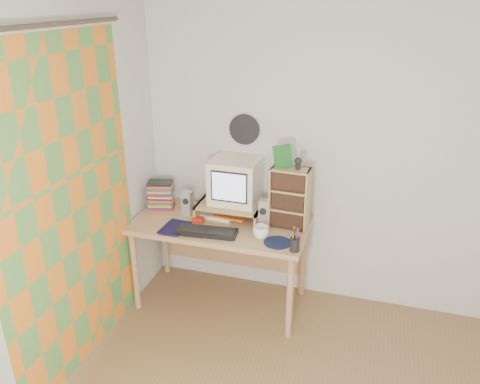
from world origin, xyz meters
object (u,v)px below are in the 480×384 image
Objects in this scene: crt_monitor at (234,182)px; diary at (164,225)px; desk at (223,234)px; dvd_stack at (161,192)px; cd_rack at (290,198)px; keyboard at (206,232)px; mug at (261,232)px.

crt_monitor is 0.65m from diary.
desk is 0.63m from dvd_stack.
crt_monitor is 0.78× the size of cd_rack.
crt_monitor is at bearing 175.62° from cd_rack.
keyboard is 0.35m from diary.
crt_monitor reaches higher than dvd_stack.
crt_monitor is 1.70× the size of diary.
diary is at bearing -76.34° from dvd_stack.
desk is at bearing 149.78° from mug.
cd_rack is (0.58, 0.30, 0.23)m from keyboard.
mug is at bearing 2.38° from keyboard.
diary is (-0.35, 0.01, 0.01)m from keyboard.
crt_monitor is 0.80× the size of keyboard.
dvd_stack is at bearing 163.55° from mug.
desk is 0.66m from cd_rack.
dvd_stack is at bearing -178.09° from cd_rack.
mug reaches higher than desk.
cd_rack is (0.46, -0.07, -0.06)m from crt_monitor.
keyboard is (-0.04, -0.28, 0.15)m from desk.
keyboard is (-0.11, -0.36, -0.28)m from crt_monitor.
cd_rack is at bearing 20.01° from diary.
mug is at bearing -30.22° from desk.
diary is at bearing -145.57° from desk.
mug is (-0.16, -0.24, -0.20)m from cd_rack.
dvd_stack is 1.11m from cd_rack.
diary reaches higher than keyboard.
dvd_stack is (-0.53, 0.34, 0.13)m from keyboard.
cd_rack is at bearing 21.79° from keyboard.
desk is at bearing -174.03° from cd_rack.
dvd_stack is at bearing 121.39° from diary.
cd_rack reaches higher than dvd_stack.
desk is 0.47m from mug.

